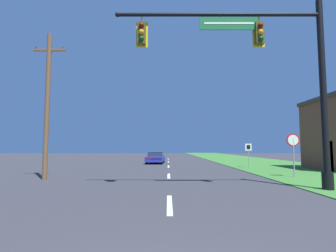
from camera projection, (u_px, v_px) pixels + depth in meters
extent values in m
cube|color=#38752D|center=(254.00, 162.00, 31.90)|extent=(10.00, 110.00, 0.04)
cube|color=silver|center=(169.00, 204.00, 7.97)|extent=(0.16, 2.80, 0.01)
cube|color=silver|center=(168.00, 176.00, 15.94)|extent=(0.16, 2.80, 0.01)
cube|color=silver|center=(168.00, 167.00, 23.91)|extent=(0.16, 2.80, 0.01)
cube|color=silver|center=(168.00, 162.00, 31.88)|extent=(0.16, 2.80, 0.01)
cube|color=silver|center=(168.00, 159.00, 39.86)|extent=(0.16, 2.80, 0.01)
cube|color=black|center=(328.00, 156.00, 18.88)|extent=(0.10, 1.20, 2.20)
cylinder|color=black|center=(327.00, 181.00, 10.56)|extent=(0.44, 0.44, 0.70)
cylinder|color=black|center=(323.00, 93.00, 10.86)|extent=(0.26, 0.26, 7.92)
cylinder|color=black|center=(218.00, 15.00, 11.13)|extent=(8.59, 0.16, 0.16)
sphere|color=black|center=(117.00, 15.00, 11.12)|extent=(0.21, 0.21, 0.21)
cube|color=#196B33|center=(228.00, 24.00, 11.10)|extent=(2.50, 0.06, 0.55)
cube|color=white|center=(229.00, 23.00, 11.06)|extent=(2.10, 0.01, 0.08)
cylinder|color=#4C4214|center=(141.00, 19.00, 11.11)|extent=(0.06, 0.06, 0.35)
cube|color=yellow|center=(142.00, 35.00, 11.19)|extent=(0.50, 0.03, 1.11)
cube|color=#4C4214|center=(141.00, 33.00, 11.05)|extent=(0.34, 0.24, 0.95)
sphere|color=#4C0F0C|center=(141.00, 25.00, 10.94)|extent=(0.22, 0.22, 0.22)
sphere|color=orange|center=(141.00, 32.00, 10.91)|extent=(0.22, 0.22, 0.22)
sphere|color=#0F3D19|center=(141.00, 38.00, 10.89)|extent=(0.22, 0.22, 0.22)
cylinder|color=#4C4214|center=(259.00, 19.00, 11.12)|extent=(0.06, 0.06, 0.35)
cube|color=yellow|center=(258.00, 35.00, 11.20)|extent=(0.50, 0.03, 1.11)
cube|color=#4C4214|center=(259.00, 33.00, 11.06)|extent=(0.34, 0.24, 0.95)
sphere|color=#4C0F0C|center=(260.00, 25.00, 10.95)|extent=(0.22, 0.22, 0.22)
sphere|color=orange|center=(260.00, 32.00, 10.92)|extent=(0.22, 0.22, 0.22)
sphere|color=#0F3D19|center=(260.00, 39.00, 10.90)|extent=(0.22, 0.22, 0.22)
cylinder|color=black|center=(163.00, 160.00, 30.55)|extent=(0.22, 0.64, 0.64)
cylinder|color=black|center=(150.00, 160.00, 30.62)|extent=(0.22, 0.64, 0.64)
cylinder|color=black|center=(161.00, 161.00, 27.34)|extent=(0.22, 0.64, 0.64)
cylinder|color=black|center=(146.00, 161.00, 27.42)|extent=(0.22, 0.64, 0.64)
cube|color=#1E2D9E|center=(155.00, 159.00, 29.00)|extent=(2.05, 4.71, 0.55)
cube|color=#283342|center=(155.00, 154.00, 29.15)|extent=(1.70, 2.02, 0.42)
cube|color=#1E2D9E|center=(155.00, 153.00, 29.17)|extent=(1.66, 1.98, 0.06)
cube|color=#B71414|center=(153.00, 159.00, 26.73)|extent=(1.68, 0.14, 0.14)
cylinder|color=gray|center=(293.00, 158.00, 15.18)|extent=(0.07, 0.07, 2.20)
cylinder|color=red|center=(292.00, 140.00, 15.26)|extent=(0.76, 0.04, 0.76)
cylinder|color=white|center=(293.00, 140.00, 15.24)|extent=(0.61, 0.01, 0.61)
cylinder|color=gray|center=(248.00, 156.00, 22.52)|extent=(0.06, 0.06, 2.00)
cube|color=white|center=(248.00, 147.00, 22.58)|extent=(0.55, 0.04, 0.60)
cube|color=black|center=(248.00, 147.00, 22.56)|extent=(0.31, 0.01, 0.34)
cylinder|color=brown|center=(47.00, 105.00, 14.49)|extent=(0.26, 0.26, 8.12)
cube|color=brown|center=(49.00, 50.00, 14.75)|extent=(1.80, 0.12, 0.12)
cylinder|color=#333338|center=(36.00, 48.00, 14.76)|extent=(0.08, 0.08, 0.12)
cylinder|color=#333338|center=(62.00, 48.00, 14.76)|extent=(0.08, 0.08, 0.12)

